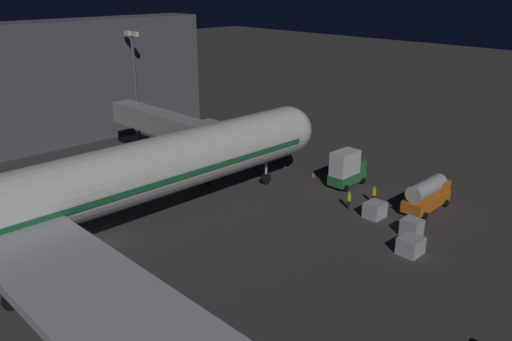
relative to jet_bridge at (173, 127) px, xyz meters
name	(u,v)px	position (x,y,z in m)	size (l,w,h in m)	color
ground_plane	(109,241)	(-10.41, 14.61, -5.45)	(320.00, 320.00, 0.00)	#383533
jet_bridge	(173,127)	(0.00, 0.00, 0.00)	(19.01, 3.40, 6.99)	#9E9E99
apron_floodlight_mast	(135,76)	(15.09, -4.79, 3.33)	(2.90, 0.50, 14.81)	#59595E
fuel_tanker	(428,193)	(-26.22, -11.21, -3.81)	(2.46, 6.01, 3.15)	orange
cargo_truck_aft	(347,168)	(-16.90, -10.70, -3.47)	(2.36, 4.49, 4.02)	#287038
baggage_container_near_belt	(375,210)	(-23.72, -5.94, -4.70)	(1.63, 1.88, 1.49)	#B7BABF
baggage_container_mid_row	(411,246)	(-29.76, -2.01, -4.73)	(1.74, 1.86, 1.44)	#B7BABF
baggage_container_far_row	(412,227)	(-28.12, -5.04, -4.69)	(1.62, 1.53, 1.52)	#B7BABF
ground_crew_under_port_wing	(374,194)	(-21.82, -8.61, -4.41)	(0.40, 0.40, 1.89)	black
ground_crew_by_tug	(349,199)	(-20.81, -5.78, -4.45)	(0.40, 0.40, 1.81)	black
traffic_cone_nose_port	(313,174)	(-12.61, -10.26, -5.18)	(0.36, 0.36, 0.55)	orange
traffic_cone_nose_starboard	(285,165)	(-8.21, -10.26, -5.18)	(0.36, 0.36, 0.55)	orange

